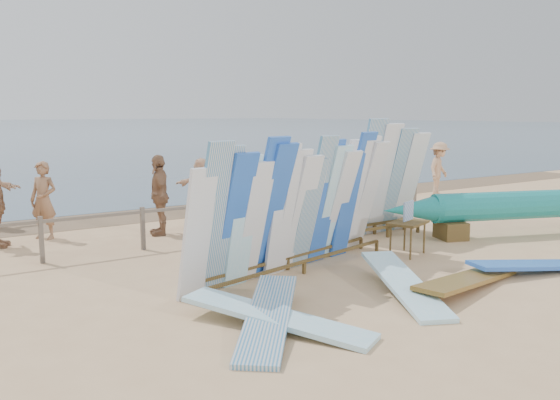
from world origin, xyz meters
TOP-DOWN VIEW (x-y plane):
  - ground at (0.00, 0.00)m, footprint 160.00×160.00m
  - wet_sand_strip at (0.00, 7.20)m, footprint 40.00×2.60m
  - fence at (0.00, 3.00)m, footprint 12.08×0.08m
  - main_surfboard_rack at (-0.35, -0.18)m, footprint 4.96×1.79m
  - side_surfboard_rack at (3.10, 1.28)m, footprint 2.34×0.79m
  - outrigger_canoe at (6.04, -0.54)m, footprint 7.10×3.09m
  - vendor_table at (2.22, -0.40)m, footprint 0.97×0.83m
  - flat_board_b at (0.26, -2.23)m, footprint 1.62×2.68m
  - flat_board_a at (-2.20, -2.33)m, footprint 1.78×2.64m
  - flat_board_d at (3.21, -2.63)m, footprint 2.75×1.25m
  - flat_board_e at (-2.29, -2.26)m, footprint 2.14×2.44m
  - flat_board_c at (1.40, -2.53)m, footprint 2.75×1.17m
  - beach_chair_left at (1.59, 3.46)m, footprint 0.73×0.74m
  - beach_chair_right at (2.15, 3.64)m, footprint 0.62×0.64m
  - stroller at (2.93, 3.80)m, footprint 0.61×0.83m
  - beachgoer_7 at (1.91, 5.07)m, footprint 0.63×0.66m
  - beachgoer_10 at (5.72, 4.52)m, footprint 1.05×0.81m
  - beachgoer_1 at (-3.44, 5.31)m, footprint 0.69×0.71m
  - beachgoer_9 at (3.87, 6.20)m, footprint 0.98×1.04m
  - beachgoer_4 at (-1.10, 4.26)m, footprint 0.72×1.18m
  - beachgoer_extra_0 at (9.44, 5.14)m, footprint 1.29×0.90m
  - beachgoer_6 at (1.29, 4.46)m, footprint 0.96×0.94m
  - beachgoer_5 at (1.04, 6.39)m, footprint 1.52×1.10m

SIDE VIEW (x-z plane):
  - ground at x=0.00m, z-range 0.00..0.00m
  - wet_sand_strip at x=0.00m, z-range -0.01..0.01m
  - flat_board_b at x=0.26m, z-range -0.19..0.19m
  - flat_board_a at x=-2.20m, z-range -0.15..0.15m
  - flat_board_d at x=3.21m, z-range -0.14..0.14m
  - flat_board_e at x=-2.29m, z-range -0.17..0.17m
  - flat_board_c at x=1.40m, z-range -0.13..0.13m
  - beach_chair_left at x=1.59m, z-range -0.18..0.67m
  - beach_chair_right at x=2.15m, z-range -0.19..0.72m
  - vendor_table at x=2.22m, z-range -0.18..0.91m
  - stroller at x=2.93m, z-range -0.11..0.98m
  - fence at x=0.00m, z-range 0.18..1.08m
  - outrigger_canoe at x=6.04m, z-range 0.15..1.19m
  - beachgoer_9 at x=3.87m, z-range 0.00..1.57m
  - beachgoer_5 at x=1.04m, z-range 0.00..1.58m
  - beachgoer_7 at x=1.91m, z-range 0.00..1.63m
  - beachgoer_10 at x=5.72m, z-range 0.00..1.65m
  - beachgoer_1 at x=-3.44m, z-range 0.00..1.75m
  - beachgoer_extra_0 at x=9.44m, z-range 0.00..1.84m
  - beachgoer_6 at x=1.29m, z-range 0.00..1.86m
  - beachgoer_4 at x=-1.10m, z-range 0.00..1.87m
  - main_surfboard_rack at x=-0.35m, z-range -0.12..2.35m
  - side_surfboard_rack at x=3.10m, z-range -0.13..2.57m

